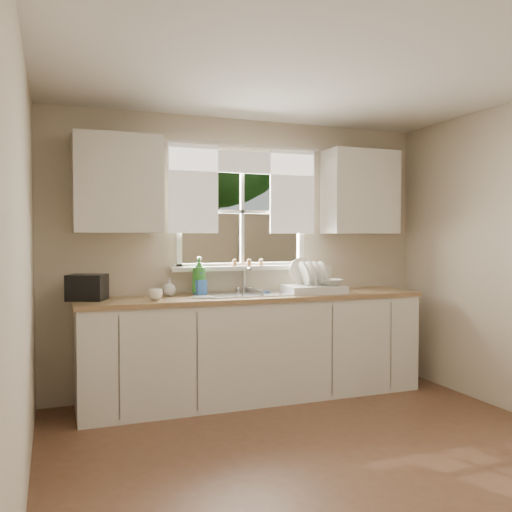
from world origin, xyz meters
name	(u,v)px	position (x,y,z in m)	size (l,w,h in m)	color
ground	(354,476)	(0.00, 0.00, 0.00)	(4.00, 4.00, 0.00)	brown
room_walls	(361,268)	(0.00, -0.07, 1.24)	(3.62, 4.02, 2.50)	beige
ceiling	(357,49)	(0.00, 0.00, 2.50)	(3.60, 4.00, 0.02)	silver
window	(243,229)	(0.00, 2.00, 1.49)	(1.38, 0.16, 1.06)	white
curtains	(244,180)	(0.00, 1.95, 1.93)	(1.50, 0.03, 0.81)	white
base_cabinets	(255,348)	(0.00, 1.68, 0.43)	(3.00, 0.62, 0.87)	silver
countertop	(255,297)	(0.00, 1.68, 0.89)	(3.04, 0.65, 0.04)	#96744B
upper_cabinet_left	(117,184)	(-1.15, 1.82, 1.85)	(0.70, 0.33, 0.80)	silver
upper_cabinet_right	(360,192)	(1.15, 1.82, 1.85)	(0.70, 0.33, 0.80)	silver
wall_outlet	(328,271)	(0.88, 1.99, 1.08)	(0.08, 0.01, 0.12)	beige
sill_jars	(248,263)	(0.03, 1.94, 1.18)	(0.30, 0.04, 0.06)	brown
backyard	(167,138)	(0.58, 8.42, 3.46)	(20.00, 10.00, 6.13)	#335421
sink	(254,302)	(0.00, 1.71, 0.84)	(0.88, 0.52, 0.40)	#B7B7BC
dish_rack	(313,286)	(0.55, 1.64, 0.98)	(0.55, 0.43, 0.32)	silver
bowl	(330,282)	(0.69, 1.58, 1.01)	(0.22, 0.22, 0.05)	silver
soap_bottle_a	(199,276)	(-0.46, 1.84, 1.08)	(0.13, 0.13, 0.34)	green
soap_bottle_b	(200,284)	(-0.46, 1.81, 1.01)	(0.09, 0.09, 0.20)	blue
soap_bottle_c	(169,287)	(-0.73, 1.84, 0.98)	(0.12, 0.12, 0.15)	beige
saucer	(203,297)	(-0.49, 1.59, 0.92)	(0.19, 0.19, 0.01)	beige
cup	(155,295)	(-0.89, 1.56, 0.96)	(0.11, 0.11, 0.09)	white
black_appliance	(87,287)	(-1.40, 1.77, 1.01)	(0.28, 0.24, 0.21)	black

